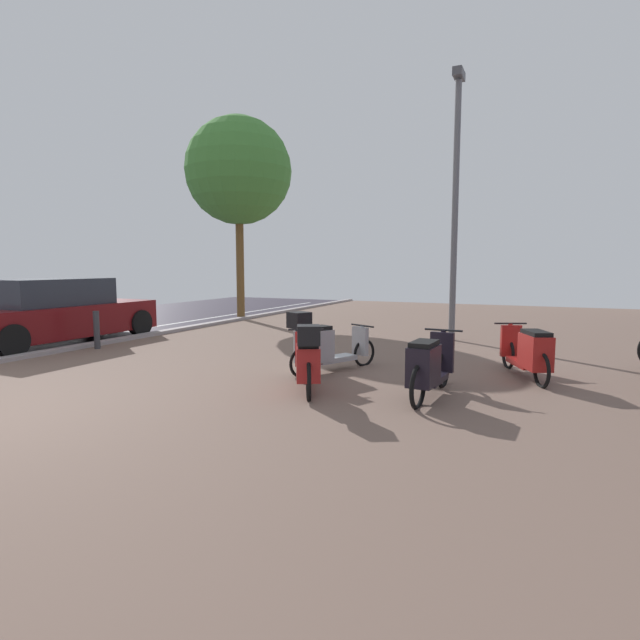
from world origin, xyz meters
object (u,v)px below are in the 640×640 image
Objects in this scene: scooter_extra at (529,352)px; lamp_post at (455,194)px; scooter_mid at (322,345)px; parked_car_near at (55,313)px; scooter_near at (429,367)px; scooter_far at (308,360)px; bollard_far at (97,330)px; street_tree at (239,171)px.

scooter_extra is 0.29× the size of lamp_post.
parked_car_near reaches higher than scooter_mid.
scooter_near is at bearing -24.45° from scooter_mid.
scooter_far is at bearing -74.68° from scooter_mid.
scooter_extra is at bearing 15.88° from scooter_mid.
bollard_far is at bearing 177.46° from scooter_mid.
scooter_mid is 0.27× the size of street_tree.
scooter_mid is at bearing -105.76° from lamp_post.
scooter_far is at bearing -51.42° from street_tree.
scooter_mid is 6.53m from parked_car_near.
street_tree reaches higher than scooter_extra.
bollard_far is at bearing 171.25° from scooter_near.
scooter_extra is 0.28× the size of street_tree.
scooter_near is 7.05m from bollard_far.
scooter_extra is at bearing -64.09° from lamp_post.
scooter_near is 2.27× the size of bollard_far.
parked_car_near is 0.72× the size of lamp_post.
scooter_extra is at bearing 37.36° from scooter_far.
lamp_post reaches higher than parked_car_near.
scooter_near is 0.28× the size of street_tree.
scooter_extra is at bearing -32.23° from street_tree.
scooter_mid is 1.22m from scooter_far.
scooter_far is 1.98× the size of bollard_far.
bollard_far is (1.41, -0.17, -0.28)m from parked_car_near.
scooter_extra is at bearing 2.73° from parked_car_near.
scooter_extra is 2.23× the size of bollard_far.
bollard_far is (-8.09, -0.62, -0.02)m from scooter_extra.
lamp_post is at bearing 33.39° from bollard_far.
lamp_post is at bearing 115.91° from scooter_extra.
scooter_near is 1.06× the size of scooter_mid.
scooter_far is 0.36× the size of parked_car_near.
bollard_far is at bearing -6.79° from parked_car_near.
scooter_far is 7.02m from parked_car_near.
scooter_extra is 9.51m from parked_car_near.
parked_car_near is (-6.84, 1.57, 0.22)m from scooter_far.
street_tree is at bearing 81.32° from parked_car_near.
street_tree is at bearing 94.82° from bollard_far.
scooter_extra is (2.66, 2.03, -0.03)m from scooter_far.
parked_car_near is at bearing 167.03° from scooter_far.
scooter_mid is 0.39× the size of parked_car_near.
scooter_extra is 10.97m from street_tree.
lamp_post is at bearing 80.63° from scooter_far.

